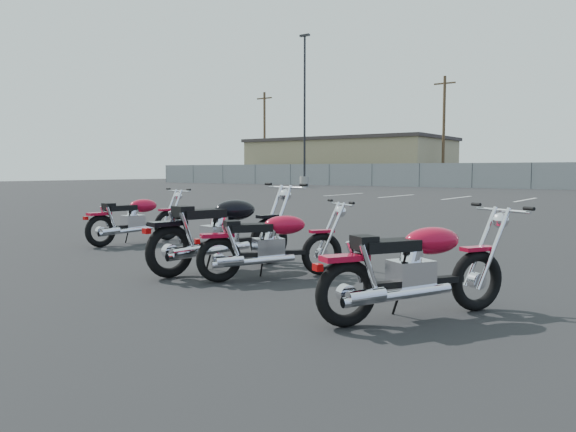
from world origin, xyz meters
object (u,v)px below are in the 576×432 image
Objects in this scene: motorcycle_rear_red at (415,268)px; motorcycle_third_red at (272,244)px; motorcycle_front_red at (135,219)px; motorcycle_second_black at (223,231)px.

motorcycle_third_red is at bearing 161.14° from motorcycle_rear_red.
motorcycle_front_red is 4.03m from motorcycle_third_red.
motorcycle_rear_red reaches higher than motorcycle_front_red.
motorcycle_third_red is 0.92× the size of motorcycle_rear_red.
motorcycle_third_red is 2.19m from motorcycle_rear_red.
motorcycle_second_black is at bearing 164.71° from motorcycle_rear_red.
motorcycle_second_black reaches higher than motorcycle_rear_red.
motorcycle_second_black is 3.03m from motorcycle_rear_red.
motorcycle_second_black is at bearing -19.72° from motorcycle_front_red.
motorcycle_rear_red is at bearing -17.56° from motorcycle_front_red.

